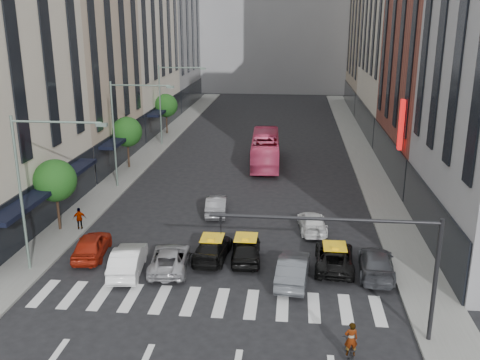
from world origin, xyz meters
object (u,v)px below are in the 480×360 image
(taxi_center, at_px, (246,249))
(pedestrian_far, at_px, (80,218))
(car_red, at_px, (92,245))
(motorcycle, at_px, (350,351))
(car_white_front, at_px, (128,260))
(streetlamp_far, at_px, (168,94))
(taxi_left, at_px, (212,248))
(streetlamp_near, at_px, (35,174))
(streetlamp_mid, at_px, (124,121))
(bus, at_px, (265,149))

(taxi_center, relative_size, pedestrian_far, 2.82)
(car_red, xyz_separation_m, motorcycle, (14.89, -9.03, -0.29))
(car_white_front, relative_size, pedestrian_far, 3.04)
(streetlamp_far, height_order, taxi_left, streetlamp_far)
(taxi_center, bearing_deg, car_red, -1.57)
(streetlamp_near, bearing_deg, streetlamp_mid, 90.00)
(taxi_left, height_order, taxi_center, taxi_center)
(taxi_center, height_order, bus, bus)
(streetlamp_far, xyz_separation_m, taxi_center, (11.48, -29.31, -5.17))
(streetlamp_near, height_order, streetlamp_far, same)
(car_white_front, bearing_deg, streetlamp_near, -2.38)
(streetlamp_near, height_order, bus, streetlamp_near)
(streetlamp_far, relative_size, bus, 0.80)
(streetlamp_mid, height_order, bus, streetlamp_mid)
(taxi_left, height_order, pedestrian_far, pedestrian_far)
(streetlamp_far, distance_m, bus, 14.09)
(streetlamp_far, relative_size, pedestrian_far, 5.87)
(streetlamp_near, xyz_separation_m, taxi_left, (9.42, 2.71, -5.23))
(streetlamp_mid, relative_size, taxi_left, 1.94)
(streetlamp_mid, distance_m, car_red, 14.78)
(streetlamp_mid, xyz_separation_m, streetlamp_far, (0.00, 16.00, 0.00))
(streetlamp_near, distance_m, car_red, 5.97)
(streetlamp_far, xyz_separation_m, car_white_front, (4.84, -31.61, -5.14))
(streetlamp_mid, xyz_separation_m, motorcycle, (16.85, -22.75, -5.45))
(streetlamp_mid, distance_m, bus, 15.11)
(motorcycle, bearing_deg, taxi_center, -67.65)
(car_red, xyz_separation_m, taxi_center, (9.52, 0.40, -0.01))
(car_white_front, bearing_deg, car_red, -40.31)
(streetlamp_near, bearing_deg, bus, 65.46)
(motorcycle, bearing_deg, streetlamp_near, -29.12)
(streetlamp_far, xyz_separation_m, taxi_left, (9.42, -29.29, -5.23))
(taxi_left, distance_m, taxi_center, 2.06)
(taxi_center, xyz_separation_m, pedestrian_far, (-11.84, 3.47, 0.18))
(pedestrian_far, bearing_deg, bus, -140.44)
(streetlamp_near, relative_size, streetlamp_far, 1.00)
(motorcycle, bearing_deg, bus, -87.52)
(taxi_center, distance_m, motorcycle, 10.86)
(streetlamp_mid, height_order, taxi_center, streetlamp_mid)
(taxi_left, xyz_separation_m, taxi_center, (2.06, -0.03, 0.06))
(car_red, distance_m, pedestrian_far, 4.51)
(car_red, xyz_separation_m, taxi_left, (7.45, 0.43, -0.07))
(car_red, relative_size, taxi_center, 1.01)
(taxi_left, xyz_separation_m, pedestrian_far, (-9.77, 3.44, 0.24))
(streetlamp_mid, distance_m, car_white_front, 17.13)
(taxi_left, bearing_deg, streetlamp_mid, -50.81)
(car_white_front, bearing_deg, motorcycle, 142.30)
(streetlamp_mid, relative_size, bus, 0.80)
(bus, xyz_separation_m, pedestrian_far, (-11.74, -18.78, -0.64))
(streetlamp_near, xyz_separation_m, streetlamp_mid, (0.00, 16.00, 0.00))
(streetlamp_mid, xyz_separation_m, bus, (11.39, 8.94, -4.34))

